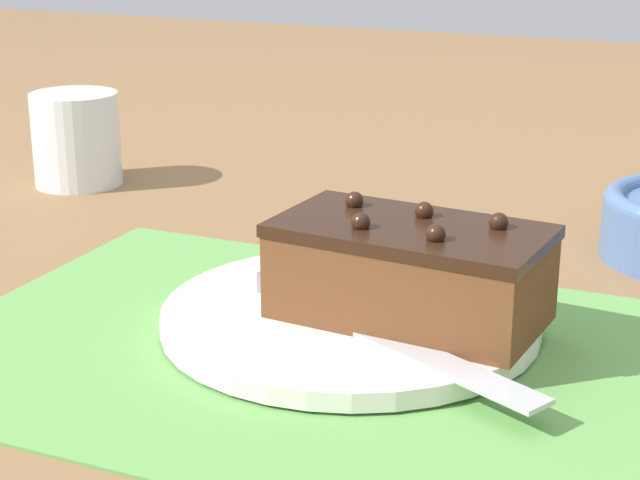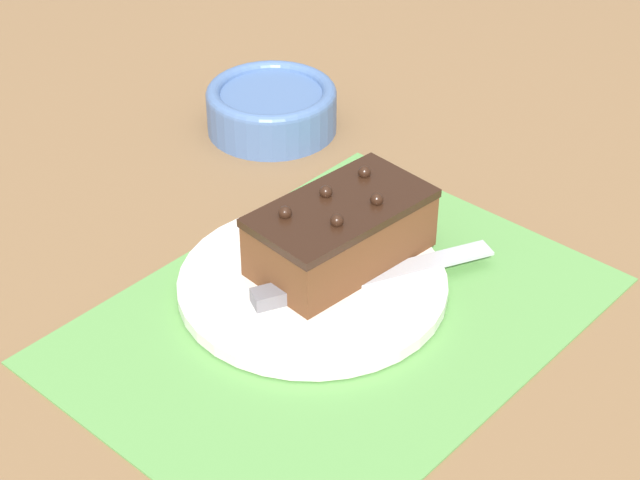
{
  "view_description": "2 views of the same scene",
  "coord_description": "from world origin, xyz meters",
  "px_view_note": "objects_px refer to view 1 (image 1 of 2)",
  "views": [
    {
      "loc": [
        0.25,
        -0.55,
        0.27
      ],
      "look_at": [
        -0.02,
        0.07,
        0.05
      ],
      "focal_mm": 60.0,
      "sensor_mm": 36.0,
      "label": 1
    },
    {
      "loc": [
        -0.55,
        -0.48,
        0.6
      ],
      "look_at": [
        0.01,
        0.03,
        0.07
      ],
      "focal_mm": 60.0,
      "sensor_mm": 36.0,
      "label": 2
    }
  ],
  "objects_px": {
    "chocolate_cake": "(410,271)",
    "serving_knife": "(343,314)",
    "drinking_glass": "(76,139)",
    "cake_plate": "(350,317)"
  },
  "relations": [
    {
      "from": "chocolate_cake",
      "to": "drinking_glass",
      "type": "bearing_deg",
      "value": 151.1
    },
    {
      "from": "cake_plate",
      "to": "serving_knife",
      "type": "distance_m",
      "value": 0.03
    },
    {
      "from": "chocolate_cake",
      "to": "serving_knife",
      "type": "distance_m",
      "value": 0.05
    },
    {
      "from": "chocolate_cake",
      "to": "cake_plate",
      "type": "bearing_deg",
      "value": -178.56
    },
    {
      "from": "cake_plate",
      "to": "serving_knife",
      "type": "xyz_separation_m",
      "value": [
        0.0,
        -0.02,
        0.01
      ]
    },
    {
      "from": "cake_plate",
      "to": "drinking_glass",
      "type": "height_order",
      "value": "drinking_glass"
    },
    {
      "from": "drinking_glass",
      "to": "cake_plate",
      "type": "bearing_deg",
      "value": -31.48
    },
    {
      "from": "chocolate_cake",
      "to": "serving_knife",
      "type": "bearing_deg",
      "value": -146.42
    },
    {
      "from": "cake_plate",
      "to": "chocolate_cake",
      "type": "bearing_deg",
      "value": 1.44
    },
    {
      "from": "cake_plate",
      "to": "drinking_glass",
      "type": "relative_size",
      "value": 2.75
    }
  ]
}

